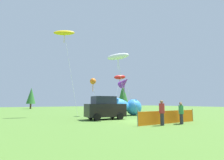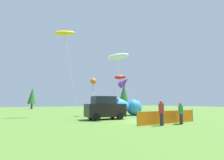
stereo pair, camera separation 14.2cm
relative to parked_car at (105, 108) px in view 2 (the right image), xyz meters
name	(u,v)px [view 2 (the right image)]	position (x,y,z in m)	size (l,w,h in m)	color
ground_plane	(137,121)	(1.68, -2.82, -1.09)	(120.00, 120.00, 0.00)	#4C752D
parked_car	(105,108)	(0.00, 0.00, 0.00)	(3.98, 2.29, 2.24)	black
folding_chair	(181,115)	(5.44, -4.54, -0.59)	(0.68, 0.68, 0.86)	black
inflatable_cat	(116,107)	(3.43, 3.37, -0.04)	(6.91, 3.25, 2.28)	#338CD8
safety_fence	(168,117)	(2.69, -5.49, -0.59)	(6.34, 0.06, 1.09)	orange
spectator_in_blue_shirt	(181,112)	(3.15, -6.35, -0.20)	(0.35, 0.35, 1.62)	#2D2D38
spectator_in_red_shirt	(161,112)	(1.33, -6.09, -0.10)	(0.39, 0.39, 1.81)	#2D2D38
spectator_in_black_shirt	(181,112)	(3.50, -6.07, -0.18)	(0.36, 0.36, 1.68)	#2D2D38
kite_yellow_hero	(65,33)	(-2.59, 5.82, 9.19)	(2.91, 1.84, 10.91)	silver
kite_purple_delta	(124,82)	(3.84, 2.02, 3.01)	(2.35, 1.77, 4.86)	silver
kite_orange_flower	(93,81)	(0.91, 4.71, 3.19)	(1.04, 0.77, 4.69)	silver
kite_white_ghost	(118,57)	(0.92, -0.98, 5.09)	(2.89, 2.11, 6.62)	silver
kite_red_lizard	(120,77)	(5.45, 5.34, 4.14)	(3.28, 2.04, 5.71)	silver
horizon_tree_east	(124,93)	(21.34, 27.01, 3.23)	(2.95, 2.95, 7.03)	brown
horizon_tree_west	(32,96)	(-2.45, 35.07, 2.28)	(2.30, 2.30, 5.49)	brown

